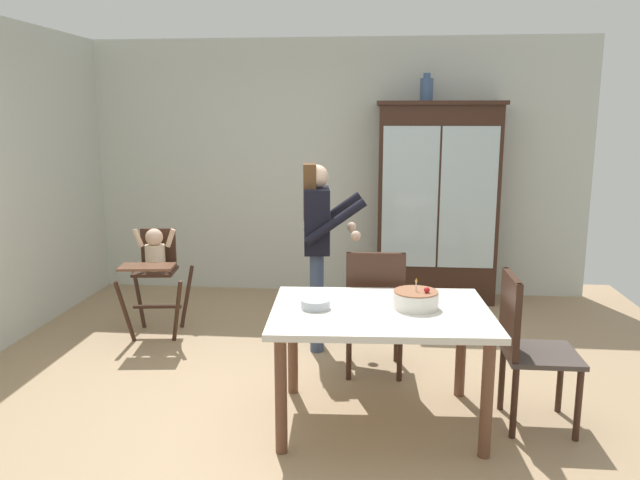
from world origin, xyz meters
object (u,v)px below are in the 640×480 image
birthday_cake (416,299)px  dining_chair_right_end (525,340)px  dining_chair_far_side (375,304)px  ceramic_vase (427,89)px  china_cabinet (437,203)px  dining_table (380,324)px  adult_person (318,234)px  serving_bowl (315,304)px  high_chair_with_toddler (155,262)px

birthday_cake → dining_chair_right_end: 0.71m
dining_chair_far_side → ceramic_vase: bearing=-105.0°
birthday_cake → china_cabinet: bearing=82.5°
dining_table → china_cabinet: bearing=78.3°
china_cabinet → ceramic_vase: bearing=178.5°
dining_chair_right_end → ceramic_vase: bearing=9.3°
ceramic_vase → dining_chair_right_end: bearing=-80.3°
adult_person → dining_chair_far_side: adult_person is taller
dining_table → serving_bowl: size_ratio=7.70×
high_chair_with_toddler → dining_table: 2.42m
dining_chair_right_end → dining_table: bearing=93.1°
dining_table → serving_bowl: 0.42m
china_cabinet → adult_person: size_ratio=1.34×
serving_bowl → adult_person: bearing=95.2°
china_cabinet → high_chair_with_toddler: (-2.52, -1.31, -0.38)m
serving_bowl → dining_chair_far_side: (0.36, 0.72, -0.21)m
china_cabinet → dining_chair_far_side: bearing=-106.6°
china_cabinet → dining_chair_right_end: 2.74m
china_cabinet → serving_bowl: 2.93m
ceramic_vase → birthday_cake: 3.03m
dining_chair_far_side → serving_bowl: bearing=61.3°
birthday_cake → serving_bowl: (-0.61, -0.07, -0.03)m
dining_table → serving_bowl: serving_bowl is taller
adult_person → serving_bowl: bearing=177.9°
high_chair_with_toddler → dining_table: size_ratio=0.68×
birthday_cake → dining_chair_right_end: bearing=0.3°
ceramic_vase → dining_table: bearing=-98.8°
dining_table → birthday_cake: size_ratio=4.95×
dining_table → dining_chair_right_end: size_ratio=1.44×
serving_bowl → dining_chair_far_side: 0.83m
ceramic_vase → birthday_cake: ceramic_vase is taller
ceramic_vase → dining_chair_right_end: size_ratio=0.28×
dining_table → serving_bowl: (-0.40, -0.02, 0.12)m
china_cabinet → dining_chair_far_side: size_ratio=2.13×
serving_bowl → dining_chair_far_side: bearing=63.5°
adult_person → dining_chair_right_end: bearing=-137.6°
ceramic_vase → adult_person: bearing=-121.9°
china_cabinet → serving_bowl: (-0.97, -2.75, -0.26)m
china_cabinet → serving_bowl: bearing=-109.3°
dining_chair_far_side → birthday_cake: bearing=109.1°
dining_chair_right_end → birthday_cake: bearing=89.9°
china_cabinet → dining_table: size_ratio=1.48×
birthday_cake → dining_chair_right_end: size_ratio=0.29×
adult_person → serving_bowl: 1.28m
adult_person → dining_table: (0.51, -1.24, -0.33)m
high_chair_with_toddler → dining_table: bearing=-42.9°
china_cabinet → dining_table: bearing=-101.7°
high_chair_with_toddler → adult_person: size_ratio=0.62×
serving_bowl → dining_chair_far_side: dining_chair_far_side is taller
birthday_cake → dining_chair_far_side: (-0.25, 0.65, -0.24)m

